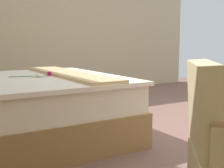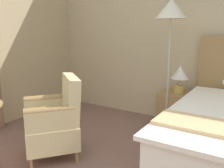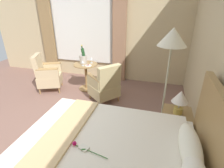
{
  "view_description": "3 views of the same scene",
  "coord_description": "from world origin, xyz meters",
  "px_view_note": "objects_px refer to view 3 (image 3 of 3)",
  "views": [
    {
      "loc": [
        -2.73,
        2.58,
        1.03
      ],
      "look_at": [
        -0.76,
        1.36,
        0.71
      ],
      "focal_mm": 50.0,
      "sensor_mm": 36.0,
      "label": 1
    },
    {
      "loc": [
        0.29,
        -0.81,
        1.43
      ],
      "look_at": [
        -1.06,
        1.35,
        0.86
      ],
      "focal_mm": 40.0,
      "sensor_mm": 36.0,
      "label": 2
    },
    {
      "loc": [
        1.71,
        2.2,
        2.09
      ],
      "look_at": [
        -0.93,
        1.46,
        0.81
      ],
      "focal_mm": 28.0,
      "sensor_mm": 36.0,
      "label": 3
    }
  ],
  "objects_px": {
    "floor_lamp_brass": "(172,45)",
    "bedside_lamp": "(180,99)",
    "side_table_round": "(86,75)",
    "wine_glass_near_bucket": "(83,62)",
    "wine_glass_near_edge": "(91,59)",
    "armchair_facing_bed": "(47,74)",
    "nightstand": "(175,128)",
    "snack_plate": "(88,66)",
    "armchair_by_window": "(105,85)",
    "champagne_bucket": "(83,58)"
  },
  "relations": [
    {
      "from": "floor_lamp_brass",
      "to": "bedside_lamp",
      "type": "bearing_deg",
      "value": 67.68
    },
    {
      "from": "side_table_round",
      "to": "wine_glass_near_bucket",
      "type": "bearing_deg",
      "value": -1.28
    },
    {
      "from": "wine_glass_near_bucket",
      "to": "wine_glass_near_edge",
      "type": "height_order",
      "value": "wine_glass_near_edge"
    },
    {
      "from": "side_table_round",
      "to": "wine_glass_near_bucket",
      "type": "distance_m",
      "value": 0.42
    },
    {
      "from": "armchair_facing_bed",
      "to": "nightstand",
      "type": "bearing_deg",
      "value": 70.3
    },
    {
      "from": "snack_plate",
      "to": "floor_lamp_brass",
      "type": "bearing_deg",
      "value": 55.88
    },
    {
      "from": "snack_plate",
      "to": "side_table_round",
      "type": "bearing_deg",
      "value": -132.29
    },
    {
      "from": "floor_lamp_brass",
      "to": "side_table_round",
      "type": "height_order",
      "value": "floor_lamp_brass"
    },
    {
      "from": "bedside_lamp",
      "to": "armchair_facing_bed",
      "type": "distance_m",
      "value": 3.28
    },
    {
      "from": "bedside_lamp",
      "to": "snack_plate",
      "type": "height_order",
      "value": "bedside_lamp"
    },
    {
      "from": "armchair_by_window",
      "to": "wine_glass_near_edge",
      "type": "bearing_deg",
      "value": -137.23
    },
    {
      "from": "champagne_bucket",
      "to": "armchair_by_window",
      "type": "height_order",
      "value": "champagne_bucket"
    },
    {
      "from": "bedside_lamp",
      "to": "champagne_bucket",
      "type": "xyz_separation_m",
      "value": [
        -1.45,
        -2.2,
        0.03
      ]
    },
    {
      "from": "armchair_facing_bed",
      "to": "snack_plate",
      "type": "bearing_deg",
      "value": 101.3
    },
    {
      "from": "side_table_round",
      "to": "wine_glass_near_edge",
      "type": "xyz_separation_m",
      "value": [
        -0.12,
        0.11,
        0.41
      ]
    },
    {
      "from": "floor_lamp_brass",
      "to": "snack_plate",
      "type": "distance_m",
      "value": 2.33
    },
    {
      "from": "side_table_round",
      "to": "snack_plate",
      "type": "xyz_separation_m",
      "value": [
        0.11,
        0.12,
        0.31
      ]
    },
    {
      "from": "bedside_lamp",
      "to": "wine_glass_near_bucket",
      "type": "bearing_deg",
      "value": -120.77
    },
    {
      "from": "wine_glass_near_edge",
      "to": "floor_lamp_brass",
      "type": "bearing_deg",
      "value": 51.32
    },
    {
      "from": "wine_glass_near_edge",
      "to": "armchair_by_window",
      "type": "relative_size",
      "value": 0.17
    },
    {
      "from": "nightstand",
      "to": "armchair_by_window",
      "type": "relative_size",
      "value": 0.6
    },
    {
      "from": "armchair_by_window",
      "to": "champagne_bucket",
      "type": "bearing_deg",
      "value": -124.86
    },
    {
      "from": "snack_plate",
      "to": "nightstand",
      "type": "bearing_deg",
      "value": 57.06
    },
    {
      "from": "champagne_bucket",
      "to": "wine_glass_near_edge",
      "type": "distance_m",
      "value": 0.2
    },
    {
      "from": "bedside_lamp",
      "to": "snack_plate",
      "type": "bearing_deg",
      "value": -122.94
    },
    {
      "from": "side_table_round",
      "to": "champagne_bucket",
      "type": "distance_m",
      "value": 0.45
    },
    {
      "from": "bedside_lamp",
      "to": "armchair_by_window",
      "type": "xyz_separation_m",
      "value": [
        -0.94,
        -1.48,
        -0.4
      ]
    },
    {
      "from": "wine_glass_near_bucket",
      "to": "armchair_by_window",
      "type": "height_order",
      "value": "armchair_by_window"
    },
    {
      "from": "wine_glass_near_edge",
      "to": "bedside_lamp",
      "type": "bearing_deg",
      "value": 52.86
    },
    {
      "from": "champagne_bucket",
      "to": "armchair_by_window",
      "type": "relative_size",
      "value": 0.51
    },
    {
      "from": "nightstand",
      "to": "bedside_lamp",
      "type": "bearing_deg",
      "value": 180.0
    },
    {
      "from": "bedside_lamp",
      "to": "armchair_by_window",
      "type": "relative_size",
      "value": 0.42
    },
    {
      "from": "champagne_bucket",
      "to": "side_table_round",
      "type": "bearing_deg",
      "value": 65.28
    },
    {
      "from": "nightstand",
      "to": "armchair_facing_bed",
      "type": "height_order",
      "value": "armchair_facing_bed"
    },
    {
      "from": "snack_plate",
      "to": "armchair_facing_bed",
      "type": "distance_m",
      "value": 1.1
    },
    {
      "from": "nightstand",
      "to": "armchair_facing_bed",
      "type": "bearing_deg",
      "value": -109.7
    },
    {
      "from": "champagne_bucket",
      "to": "armchair_facing_bed",
      "type": "relative_size",
      "value": 0.49
    },
    {
      "from": "bedside_lamp",
      "to": "armchair_facing_bed",
      "type": "relative_size",
      "value": 0.41
    },
    {
      "from": "wine_glass_near_bucket",
      "to": "snack_plate",
      "type": "relative_size",
      "value": 0.81
    },
    {
      "from": "nightstand",
      "to": "champagne_bucket",
      "type": "xyz_separation_m",
      "value": [
        -1.45,
        -2.2,
        0.56
      ]
    },
    {
      "from": "bedside_lamp",
      "to": "champagne_bucket",
      "type": "bearing_deg",
      "value": -123.3
    },
    {
      "from": "nightstand",
      "to": "bedside_lamp",
      "type": "xyz_separation_m",
      "value": [
        -0.0,
        0.0,
        0.53
      ]
    },
    {
      "from": "armchair_facing_bed",
      "to": "bedside_lamp",
      "type": "bearing_deg",
      "value": 70.3
    },
    {
      "from": "champagne_bucket",
      "to": "wine_glass_near_edge",
      "type": "bearing_deg",
      "value": 115.67
    },
    {
      "from": "wine_glass_near_bucket",
      "to": "armchair_by_window",
      "type": "xyz_separation_m",
      "value": [
        0.33,
        0.67,
        -0.37
      ]
    },
    {
      "from": "wine_glass_near_bucket",
      "to": "bedside_lamp",
      "type": "bearing_deg",
      "value": 59.23
    },
    {
      "from": "bedside_lamp",
      "to": "floor_lamp_brass",
      "type": "height_order",
      "value": "floor_lamp_brass"
    },
    {
      "from": "floor_lamp_brass",
      "to": "armchair_by_window",
      "type": "xyz_separation_m",
      "value": [
        -0.85,
        -1.25,
        -1.15
      ]
    },
    {
      "from": "nightstand",
      "to": "snack_plate",
      "type": "relative_size",
      "value": 3.31
    },
    {
      "from": "wine_glass_near_edge",
      "to": "snack_plate",
      "type": "bearing_deg",
      "value": 1.93
    }
  ]
}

